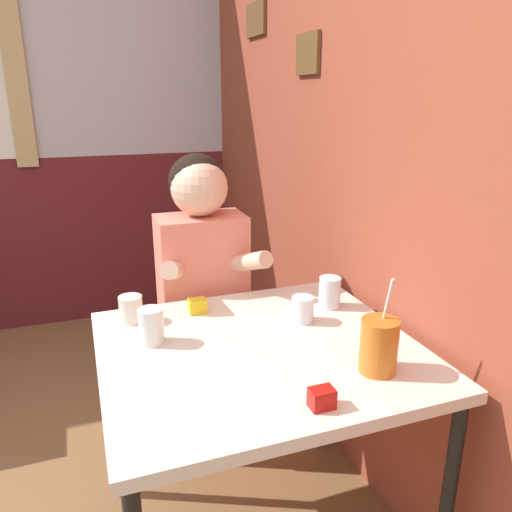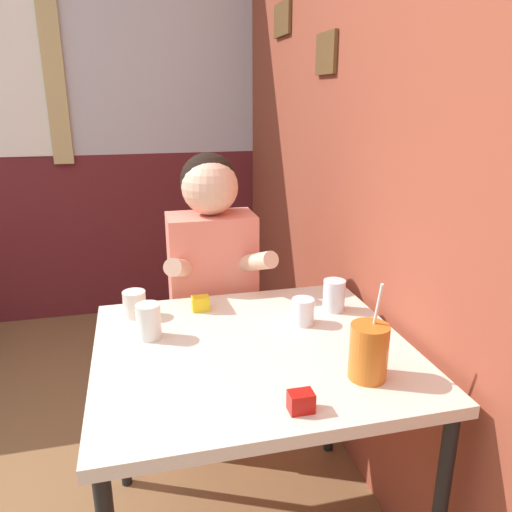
# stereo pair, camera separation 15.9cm
# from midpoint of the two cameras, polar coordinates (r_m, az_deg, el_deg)

# --- Properties ---
(brick_wall_right) EXTENTS (0.08, 4.43, 2.70)m
(brick_wall_right) POSITION_cam_midpoint_polar(r_m,az_deg,el_deg) (2.35, 3.27, 15.03)
(brick_wall_right) COLOR brown
(brick_wall_right) RESTS_ON ground_plane
(main_table) EXTENTS (0.93, 0.84, 0.75)m
(main_table) POSITION_cam_midpoint_polar(r_m,az_deg,el_deg) (1.55, -2.62, -12.66)
(main_table) COLOR beige
(main_table) RESTS_ON ground_plane
(person_seated) EXTENTS (0.42, 0.41, 1.26)m
(person_seated) POSITION_cam_midpoint_polar(r_m,az_deg,el_deg) (2.04, -8.29, -5.01)
(person_seated) COLOR #EA7F6B
(person_seated) RESTS_ON ground_plane
(cocktail_pitcher) EXTENTS (0.10, 0.10, 0.27)m
(cocktail_pitcher) POSITION_cam_midpoint_polar(r_m,az_deg,el_deg) (1.38, 10.66, -10.11)
(cocktail_pitcher) COLOR #C6661E
(cocktail_pitcher) RESTS_ON main_table
(glass_near_pitcher) EXTENTS (0.07, 0.07, 0.09)m
(glass_near_pitcher) POSITION_cam_midpoint_polar(r_m,az_deg,el_deg) (1.65, 2.61, -6.16)
(glass_near_pitcher) COLOR silver
(glass_near_pitcher) RESTS_ON main_table
(glass_center) EXTENTS (0.08, 0.08, 0.11)m
(glass_center) POSITION_cam_midpoint_polar(r_m,az_deg,el_deg) (1.56, -14.80, -7.82)
(glass_center) COLOR silver
(glass_center) RESTS_ON main_table
(glass_far_side) EXTENTS (0.08, 0.08, 0.09)m
(glass_far_side) POSITION_cam_midpoint_polar(r_m,az_deg,el_deg) (1.72, -16.72, -5.88)
(glass_far_side) COLOR silver
(glass_far_side) RESTS_ON main_table
(glass_by_brick) EXTENTS (0.08, 0.08, 0.11)m
(glass_by_brick) POSITION_cam_midpoint_polar(r_m,az_deg,el_deg) (1.77, 5.88, -4.20)
(glass_by_brick) COLOR silver
(glass_by_brick) RESTS_ON main_table
(condiment_ketchup) EXTENTS (0.06, 0.04, 0.05)m
(condiment_ketchup) POSITION_cam_midpoint_polar(r_m,az_deg,el_deg) (1.24, 3.86, -16.11)
(condiment_ketchup) COLOR #B7140F
(condiment_ketchup) RESTS_ON main_table
(condiment_mustard) EXTENTS (0.06, 0.04, 0.05)m
(condiment_mustard) POSITION_cam_midpoint_polar(r_m,az_deg,el_deg) (1.74, -9.33, -5.70)
(condiment_mustard) COLOR yellow
(condiment_mustard) RESTS_ON main_table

